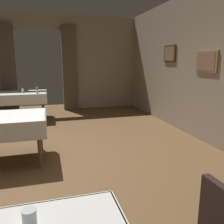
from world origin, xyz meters
TOP-DOWN VIEW (x-y plane):
  - ground at (0.00, 0.00)m, footprint 10.08×10.08m
  - wall_right at (3.20, -0.00)m, footprint 0.16×8.40m
  - wall_back at (0.00, 4.18)m, footprint 6.40×0.27m
  - dining_table_far at (-0.53, 3.02)m, footprint 1.40×1.01m
  - glass_near_a at (0.05, -2.55)m, footprint 0.07×0.07m
  - flower_vase_far at (-0.07, 2.71)m, footprint 0.07×0.07m
  - glass_far_b at (-0.45, 2.97)m, footprint 0.07×0.07m

SIDE VIEW (x-z plane):
  - ground at x=0.00m, z-range 0.00..0.00m
  - dining_table_far at x=-0.53m, z-range 0.29..1.04m
  - glass_near_a at x=0.05m, z-range 0.75..0.85m
  - glass_far_b at x=-0.45m, z-range 0.75..0.85m
  - flower_vase_far at x=-0.07m, z-range 0.76..0.93m
  - wall_right at x=3.20m, z-range 0.00..3.00m
  - wall_back at x=0.00m, z-range 0.02..3.02m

